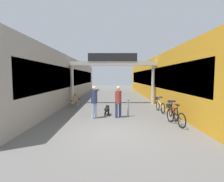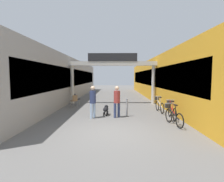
{
  "view_description": "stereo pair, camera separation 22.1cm",
  "coord_description": "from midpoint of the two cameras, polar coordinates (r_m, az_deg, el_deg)",
  "views": [
    {
      "loc": [
        -0.04,
        -6.92,
        2.21
      ],
      "look_at": [
        0.0,
        4.45,
        1.3
      ],
      "focal_mm": 28.0,
      "sensor_mm": 36.0,
      "label": 1
    },
    {
      "loc": [
        0.18,
        -6.92,
        2.21
      ],
      "look_at": [
        0.0,
        4.45,
        1.3
      ],
      "focal_mm": 28.0,
      "sensor_mm": 36.0,
      "label": 2
    }
  ],
  "objects": [
    {
      "name": "cafe_chair_black_farther",
      "position": [
        14.02,
        -12.29,
        -2.37
      ],
      "size": [
        0.41,
        0.41,
        0.89
      ],
      "color": "gray",
      "rests_on": "ground_plane"
    },
    {
      "name": "bicycle_red_second",
      "position": [
        9.95,
        18.36,
        -5.93
      ],
      "size": [
        0.46,
        1.69,
        0.98
      ],
      "color": "black",
      "rests_on": "ground_plane"
    },
    {
      "name": "cafe_chair_wood_nearer",
      "position": [
        13.02,
        -12.83,
        -2.91
      ],
      "size": [
        0.57,
        0.57,
        0.89
      ],
      "color": "gray",
      "rests_on": "ground_plane"
    },
    {
      "name": "ground_plane",
      "position": [
        7.26,
        -0.76,
        -13.15
      ],
      "size": [
        80.0,
        80.0,
        0.0
      ],
      "primitive_type": "plane",
      "color": "#605E5B"
    },
    {
      "name": "storefront_left",
      "position": [
        18.65,
        -16.32,
        3.66
      ],
      "size": [
        3.0,
        26.0,
        3.94
      ],
      "color": "#9E9993",
      "rests_on": "ground_plane"
    },
    {
      "name": "pedestrian_companion",
      "position": [
        9.5,
        1.18,
        -2.81
      ],
      "size": [
        0.46,
        0.46,
        1.73
      ],
      "color": "navy",
      "rests_on": "ground_plane"
    },
    {
      "name": "bollard_post_metal",
      "position": [
        9.86,
        4.46,
        -5.26
      ],
      "size": [
        0.1,
        0.1,
        1.04
      ],
      "color": "gray",
      "rests_on": "ground_plane"
    },
    {
      "name": "bicycle_black_nearest",
      "position": [
        8.7,
        18.82,
        -7.45
      ],
      "size": [
        0.46,
        1.68,
        0.98
      ],
      "color": "black",
      "rests_on": "ground_plane"
    },
    {
      "name": "dog_on_leash",
      "position": [
        10.17,
        -2.49,
        -5.96
      ],
      "size": [
        0.35,
        0.77,
        0.56
      ],
      "color": "black",
      "rests_on": "ground_plane"
    },
    {
      "name": "pedestrian_with_dog",
      "position": [
        9.41,
        -6.73,
        -2.87
      ],
      "size": [
        0.47,
        0.47,
        1.74
      ],
      "color": "#A5BFE0",
      "rests_on": "ground_plane"
    },
    {
      "name": "arcade_sign_gateway",
      "position": [
        14.38,
        -0.49,
        7.41
      ],
      "size": [
        7.4,
        0.47,
        4.13
      ],
      "color": "beige",
      "rests_on": "ground_plane"
    },
    {
      "name": "storefront_right",
      "position": [
        18.61,
        15.48,
        3.68
      ],
      "size": [
        3.0,
        26.0,
        3.94
      ],
      "color": "gold",
      "rests_on": "ground_plane"
    },
    {
      "name": "bicycle_silver_third",
      "position": [
        11.56,
        14.57,
        -4.4
      ],
      "size": [
        0.46,
        1.69,
        0.98
      ],
      "color": "black",
      "rests_on": "ground_plane"
    }
  ]
}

